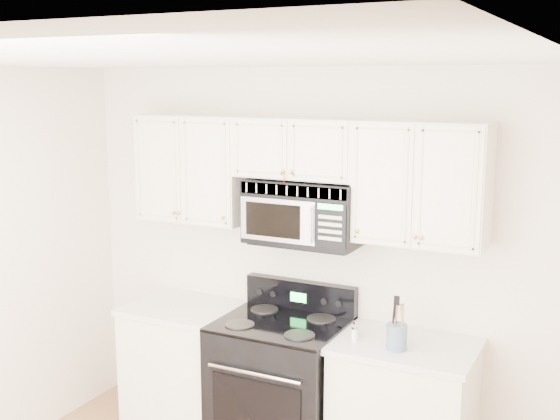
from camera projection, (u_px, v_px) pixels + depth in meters
The scene contains 9 objects.
room at pixel (157, 339), 3.32m from camera, with size 3.51×3.51×2.61m.
base_cabinet_left at pixel (190, 371), 5.10m from camera, with size 0.86×0.65×0.92m.
base_cabinet_right at pixel (404, 418), 4.39m from camera, with size 0.86×0.65×0.92m.
range at pixel (281, 385), 4.72m from camera, with size 0.82×0.74×1.14m.
upper_cabinets at pixel (299, 169), 4.60m from camera, with size 2.44×0.37×0.75m.
microwave at pixel (304, 212), 4.60m from camera, with size 0.76×0.43×0.42m.
utensil_crock at pixel (397, 335), 4.19m from camera, with size 0.12×0.12×0.33m.
shaker_salt at pixel (355, 334), 4.32m from camera, with size 0.04×0.04×0.10m.
shaker_pepper at pixel (356, 329), 4.40m from camera, with size 0.04×0.04×0.10m.
Camera 1 is at (1.94, -2.56, 2.51)m, focal length 45.00 mm.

